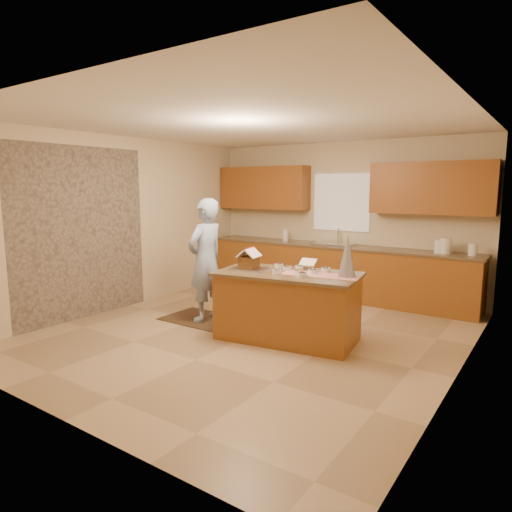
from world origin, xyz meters
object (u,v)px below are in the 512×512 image
at_px(island_base, 287,308).
at_px(boy, 206,260).
at_px(gingerbread_house, 249,260).
at_px(tinsel_tree, 347,255).

bearing_deg(island_base, boy, 169.52).
relative_size(boy, gingerbread_house, 5.85).
height_order(tinsel_tree, gingerbread_house, tinsel_tree).
height_order(island_base, tinsel_tree, tinsel_tree).
relative_size(tinsel_tree, gingerbread_house, 1.72).
distance_m(tinsel_tree, boy, 2.10).
distance_m(boy, gingerbread_house, 0.89).
xyz_separation_m(tinsel_tree, gingerbread_house, (-1.22, -0.29, -0.14)).
height_order(boy, gingerbread_house, boy).
height_order(island_base, boy, boy).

